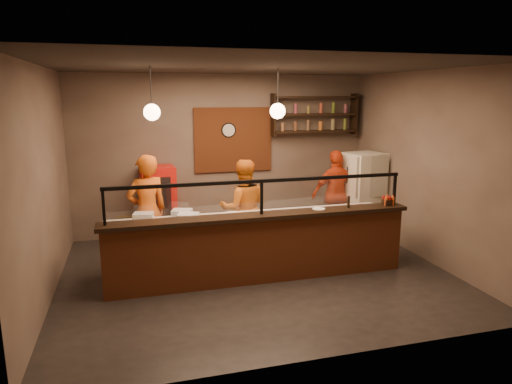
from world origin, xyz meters
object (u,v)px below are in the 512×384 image
object	(u,v)px
red_cooler	(159,204)
cook_mid	(243,208)
cook_right	(336,194)
condiment_caddy	(388,202)
pizza_dough	(234,215)
pepper_mill	(349,202)
fridge	(363,195)
wall_clock	(228,130)
cook_left	(147,211)

from	to	relation	value
red_cooler	cook_mid	bearing A→B (deg)	-46.94
cook_mid	red_cooler	xyz separation A→B (m)	(-1.37, 1.25, -0.12)
cook_right	condiment_caddy	xyz separation A→B (m)	(0.07, -1.77, 0.24)
cook_mid	pizza_dough	distance (m)	0.63
cook_right	pepper_mill	world-z (taller)	cook_right
fridge	pepper_mill	size ratio (longest dim) A/B	8.99
condiment_caddy	fridge	bearing A→B (deg)	74.21
fridge	red_cooler	size ratio (longest dim) A/B	1.15
wall_clock	fridge	xyz separation A→B (m)	(2.50, -1.06, -1.26)
cook_right	fridge	xyz separation A→B (m)	(0.55, -0.07, -0.03)
pizza_dough	condiment_caddy	size ratio (longest dim) A/B	2.63
cook_right	red_cooler	xyz separation A→B (m)	(-3.41, 0.68, -0.14)
cook_mid	red_cooler	size ratio (longest dim) A/B	1.17
cook_mid	fridge	size ratio (longest dim) A/B	1.02
fridge	pepper_mill	distance (m)	2.09
cook_mid	fridge	bearing A→B (deg)	-164.29
cook_left	wall_clock	bearing A→B (deg)	-157.93
cook_left	pepper_mill	distance (m)	3.25
cook_mid	cook_left	bearing A→B (deg)	6.48
cook_left	condiment_caddy	bearing A→B (deg)	141.83
cook_left	pizza_dough	world-z (taller)	cook_left
pepper_mill	fridge	bearing A→B (deg)	55.22
cook_mid	pepper_mill	world-z (taller)	cook_mid
cook_left	pizza_dough	bearing A→B (deg)	138.09
cook_right	pizza_dough	world-z (taller)	cook_right
cook_mid	pizza_dough	xyz separation A→B (m)	(-0.28, -0.56, 0.05)
red_cooler	pizza_dough	size ratio (longest dim) A/B	3.20
cook_left	condiment_caddy	size ratio (longest dim) A/B	10.71
fridge	cook_mid	bearing A→B (deg)	179.96
cook_mid	cook_right	xyz separation A→B (m)	(2.04, 0.58, 0.01)
wall_clock	condiment_caddy	world-z (taller)	wall_clock
fridge	pizza_dough	distance (m)	3.06
condiment_caddy	red_cooler	bearing A→B (deg)	144.88
pizza_dough	pepper_mill	distance (m)	1.82
cook_mid	cook_right	distance (m)	2.12
cook_right	red_cooler	distance (m)	3.48
pepper_mill	red_cooler	bearing A→B (deg)	138.75
pizza_dough	cook_mid	bearing A→B (deg)	63.37
cook_right	fridge	bearing A→B (deg)	171.15
cook_right	pepper_mill	xyz separation A→B (m)	(-0.63, -1.76, 0.28)
condiment_caddy	pepper_mill	bearing A→B (deg)	179.52
red_cooler	condiment_caddy	world-z (taller)	red_cooler
red_cooler	pepper_mill	size ratio (longest dim) A/B	7.85
cook_right	red_cooler	size ratio (longest dim) A/B	1.19
pizza_dough	pepper_mill	world-z (taller)	pepper_mill
red_cooler	pizza_dough	xyz separation A→B (m)	(1.09, -1.82, 0.17)
cook_left	fridge	distance (m)	4.26
cook_right	red_cooler	world-z (taller)	cook_right
cook_left	red_cooler	bearing A→B (deg)	-122.31
fridge	wall_clock	bearing A→B (deg)	145.96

